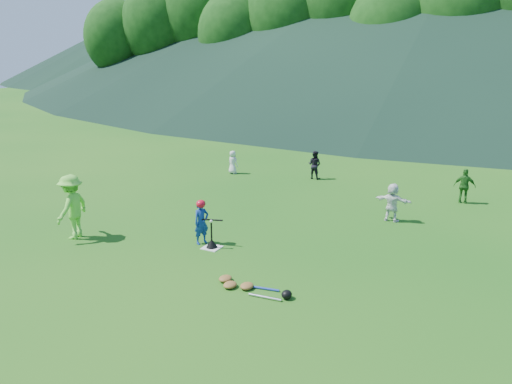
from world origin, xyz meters
TOP-DOWN VIEW (x-y plane):
  - ground at (0.00, 0.00)m, footprint 120.00×120.00m
  - home_plate at (0.00, 0.00)m, footprint 0.45×0.45m
  - baseball at (0.00, 0.00)m, footprint 0.08×0.08m
  - batter_child at (-0.41, 0.16)m, footprint 0.44×0.51m
  - adult_coach at (-3.76, -1.10)m, footprint 0.86×1.25m
  - fielder_a at (-3.70, 7.49)m, footprint 0.53×0.40m
  - fielder_b at (-0.33, 8.24)m, footprint 0.59×0.48m
  - fielder_c at (5.38, 7.37)m, footprint 0.71×0.34m
  - fielder_d at (3.65, 4.36)m, footprint 1.11×0.41m
  - batting_tee at (0.00, 0.00)m, footprint 0.30×0.30m
  - batter_gear at (-0.39, 0.17)m, footprint 0.73×0.26m
  - equipment_pile at (1.93, -1.64)m, footprint 1.80×0.56m
  - outfield_fence at (0.00, 28.00)m, footprint 70.07×0.08m
  - tree_line at (0.20, 33.83)m, footprint 70.04×11.40m

SIDE VIEW (x-z plane):
  - ground at x=0.00m, z-range 0.00..0.00m
  - home_plate at x=0.00m, z-range 0.00..0.02m
  - equipment_pile at x=1.93m, z-range -0.03..0.16m
  - batting_tee at x=0.00m, z-range -0.21..0.47m
  - fielder_a at x=-3.70m, z-range 0.00..0.97m
  - fielder_b at x=-0.33m, z-range 0.00..1.14m
  - fielder_d at x=3.65m, z-range 0.00..1.18m
  - batter_child at x=-0.41m, z-range 0.00..1.18m
  - fielder_c at x=5.38m, z-range 0.00..1.19m
  - outfield_fence at x=0.00m, z-range 0.03..1.36m
  - baseball at x=0.00m, z-range 0.70..0.78m
  - adult_coach at x=-3.76m, z-range 0.00..1.78m
  - batter_gear at x=-0.39m, z-range 0.80..1.34m
  - tree_line at x=0.20m, z-range 0.80..15.62m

